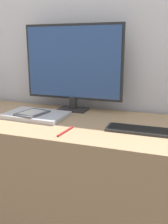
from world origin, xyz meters
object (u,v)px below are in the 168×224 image
object	(u,v)px
monitor	(73,65)
keyboard	(142,130)
pen	(66,131)
laptop	(36,115)
ereader	(32,113)

from	to	relation	value
monitor	keyboard	distance (m)	0.57
monitor	pen	xyz separation A→B (m)	(0.11, -0.38, -0.26)
laptop	ereader	world-z (taller)	ereader
keyboard	pen	xyz separation A→B (m)	(-0.32, -0.12, -0.00)
keyboard	ereader	bearing A→B (deg)	177.17
monitor	laptop	size ratio (longest dim) A/B	1.73
monitor	pen	distance (m)	0.48
ereader	pen	xyz separation A→B (m)	(0.26, -0.15, -0.02)
monitor	pen	bearing A→B (deg)	-73.17
monitor	pen	size ratio (longest dim) A/B	4.19
monitor	ereader	bearing A→B (deg)	-122.77
pen	ereader	bearing A→B (deg)	149.77
monitor	keyboard	size ratio (longest dim) A/B	1.85
laptop	keyboard	bearing A→B (deg)	-4.84
laptop	ereader	xyz separation A→B (m)	(-0.01, -0.02, 0.02)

